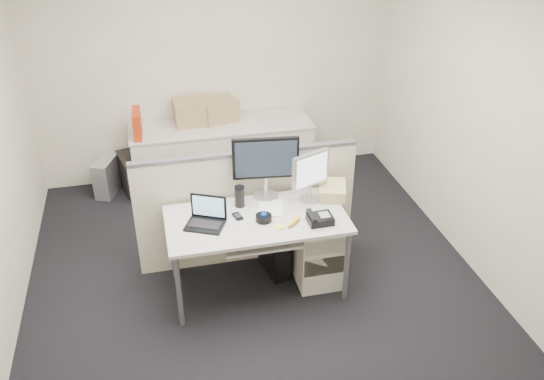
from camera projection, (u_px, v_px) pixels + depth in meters
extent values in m
cube|color=black|center=(258.00, 287.00, 5.13)|extent=(4.00, 4.50, 0.01)
cube|color=beige|center=(214.00, 62.00, 6.34)|extent=(4.00, 0.02, 2.70)
cube|color=beige|center=(358.00, 371.00, 2.56)|extent=(4.00, 0.02, 2.70)
cube|color=beige|center=(488.00, 127.00, 4.84)|extent=(0.02, 4.50, 2.70)
cube|color=#BBB8AD|center=(257.00, 220.00, 4.77)|extent=(1.50, 0.75, 0.03)
cylinder|color=slate|center=(179.00, 291.00, 4.54)|extent=(0.04, 0.04, 0.70)
cylinder|color=slate|center=(172.00, 244.00, 5.09)|extent=(0.04, 0.04, 0.70)
cylinder|color=slate|center=(347.00, 266.00, 4.82)|extent=(0.04, 0.04, 0.70)
cylinder|color=slate|center=(323.00, 224.00, 5.36)|extent=(0.04, 0.04, 0.70)
cube|color=#BBB8AD|center=(261.00, 241.00, 4.67)|extent=(0.62, 0.32, 0.02)
cube|color=beige|center=(316.00, 245.00, 5.12)|extent=(0.40, 0.55, 0.65)
cube|color=beige|center=(247.00, 209.00, 5.23)|extent=(2.00, 0.06, 1.10)
cube|color=beige|center=(223.00, 155.00, 6.57)|extent=(2.00, 0.60, 0.72)
cube|color=black|center=(266.00, 168.00, 4.92)|extent=(0.59, 0.28, 0.57)
cube|color=#B7B7BC|center=(310.00, 177.00, 4.90)|extent=(0.41, 0.31, 0.45)
cube|color=black|center=(204.00, 214.00, 4.60)|extent=(0.37, 0.33, 0.23)
cylinder|color=black|center=(264.00, 218.00, 4.72)|extent=(0.16, 0.16, 0.05)
cube|color=black|center=(320.00, 219.00, 4.69)|extent=(0.20, 0.17, 0.06)
cube|color=silver|center=(271.00, 208.00, 4.89)|extent=(0.28, 0.32, 0.01)
cube|color=yellow|center=(279.00, 227.00, 4.64)|extent=(0.09, 0.09, 0.01)
cylinder|color=black|center=(240.00, 197.00, 4.88)|extent=(0.10, 0.10, 0.18)
ellipsoid|color=yellow|center=(294.00, 222.00, 4.68)|extent=(0.17, 0.16, 0.04)
cube|color=black|center=(238.00, 216.00, 4.77)|extent=(0.08, 0.12, 0.02)
cube|color=tan|center=(332.00, 190.00, 5.04)|extent=(0.31, 0.35, 0.11)
cube|color=black|center=(254.00, 237.00, 4.68)|extent=(0.45, 0.30, 0.02)
cube|color=black|center=(274.00, 253.00, 5.24)|extent=(0.23, 0.42, 0.37)
cube|color=black|center=(130.00, 174.00, 6.50)|extent=(0.28, 0.48, 0.42)
cube|color=#B7B7BC|center=(108.00, 175.00, 6.48)|extent=(0.32, 0.48, 0.41)
cube|color=#A78B4E|center=(193.00, 112.00, 6.34)|extent=(0.42, 0.32, 0.30)
cube|color=#A78B4E|center=(219.00, 111.00, 6.42)|extent=(0.44, 0.38, 0.27)
cube|color=#B92B0D|center=(137.00, 124.00, 6.05)|extent=(0.09, 0.33, 0.31)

